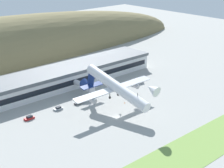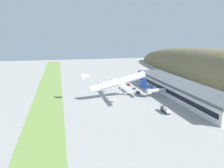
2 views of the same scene
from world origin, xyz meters
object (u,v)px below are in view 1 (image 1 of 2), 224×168
service_car_0 (58,109)px  service_car_1 (79,102)px  cargo_airplane (115,87)px  fuel_truck (137,81)px  service_car_2 (29,118)px  traffic_cone_0 (125,103)px  jetway_0 (85,86)px  terminal_building (66,75)px

service_car_0 → service_car_1: service_car_1 is taller
cargo_airplane → fuel_truck: 35.76m
service_car_2 → traffic_cone_0: bearing=-19.6°
jetway_0 → service_car_0: bearing=-161.2°
service_car_1 → fuel_truck: bearing=1.0°
service_car_1 → traffic_cone_0: 20.62m
traffic_cone_0 → cargo_airplane: bearing=-165.3°
jetway_0 → cargo_airplane: (-1.93, -23.22, 6.31)m
service_car_0 → service_car_1: bearing=-4.7°
service_car_1 → fuel_truck: fuel_truck is taller
terminal_building → service_car_0: size_ratio=25.44×
jetway_0 → fuel_truck: jetway_0 is taller
service_car_2 → service_car_1: bearing=-2.4°
service_car_1 → service_car_0: bearing=175.3°
jetway_0 → cargo_airplane: bearing=-94.8°
service_car_0 → fuel_truck: size_ratio=0.53×
terminal_building → service_car_2: size_ratio=23.93×
jetway_0 → service_car_0: (-20.32, -6.90, -3.40)m
cargo_airplane → traffic_cone_0: size_ratio=79.00×
jetway_0 → service_car_2: 35.23m
service_car_0 → traffic_cone_0: bearing=-28.5°
jetway_0 → traffic_cone_0: bearing=-74.3°
service_car_2 → cargo_airplane: bearing=-26.9°
jetway_0 → service_car_1: bearing=-141.4°
service_car_0 → service_car_1: (10.58, -0.88, 0.10)m
jetway_0 → cargo_airplane: size_ratio=0.29×
jetway_0 → service_car_2: jetway_0 is taller
terminal_building → service_car_2: (-35.34, -23.26, -4.53)m
fuel_truck → service_car_2: bearing=179.7°
jetway_0 → traffic_cone_0: size_ratio=22.78×
service_car_2 → fuel_truck: (63.15, -0.34, 0.83)m
terminal_building → fuel_truck: (27.81, -23.60, -3.70)m
cargo_airplane → fuel_truck: (30.67, 16.12, -8.84)m
jetway_0 → fuel_truck: bearing=-13.9°
terminal_building → jetway_0: bearing=-93.2°
service_car_0 → fuel_truck: bearing=-0.2°
service_car_0 → terminal_building: bearing=47.8°
fuel_truck → jetway_0: bearing=166.1°
cargo_airplane → service_car_2: size_ratio=10.65×
service_car_1 → traffic_cone_0: (15.69, -13.38, -0.41)m
terminal_building → service_car_1: terminal_building is taller
service_car_1 → fuel_truck: 38.49m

